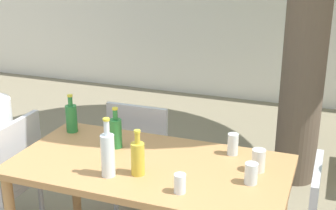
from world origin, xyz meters
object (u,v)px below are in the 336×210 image
green_bottle_1 (116,132)px  drinking_glass_0 (233,144)px  oil_cruet_0 (138,157)px  drinking_glass_2 (180,183)px  green_bottle_2 (71,117)px  patio_chair_0 (7,174)px  drinking_glass_3 (251,173)px  water_bottle_3 (108,154)px  patio_chair_2 (144,152)px  dining_table_front (150,176)px  drinking_glass_1 (258,160)px

green_bottle_1 → drinking_glass_0: size_ratio=1.98×
oil_cruet_0 → drinking_glass_2: oil_cruet_0 is taller
green_bottle_2 → drinking_glass_0: bearing=1.2°
green_bottle_1 → green_bottle_2: size_ratio=1.00×
patio_chair_0 → drinking_glass_2: patio_chair_0 is taller
drinking_glass_3 → green_bottle_2: bearing=166.8°
water_bottle_3 → drinking_glass_0: bearing=41.3°
green_bottle_1 → green_bottle_2: same height
green_bottle_1 → water_bottle_3: size_ratio=0.78×
oil_cruet_0 → green_bottle_1: 0.38m
green_bottle_2 → water_bottle_3: water_bottle_3 is taller
green_bottle_1 → oil_cruet_0: bearing=-46.0°
green_bottle_2 → drinking_glass_3: size_ratio=2.25×
patio_chair_2 → drinking_glass_0: patio_chair_2 is taller
oil_cruet_0 → green_bottle_2: size_ratio=1.00×
green_bottle_2 → water_bottle_3: bearing=-42.7°
patio_chair_2 → drinking_glass_0: (0.72, -0.36, 0.32)m
drinking_glass_0 → drinking_glass_3: size_ratio=1.14×
dining_table_front → patio_chair_2: size_ratio=1.75×
drinking_glass_0 → green_bottle_1: bearing=-167.9°
green_bottle_2 → water_bottle_3: size_ratio=0.78×
green_bottle_1 → patio_chair_0: bearing=-169.9°
drinking_glass_0 → drinking_glass_2: (-0.15, -0.53, -0.01)m
oil_cruet_0 → green_bottle_2: (-0.65, 0.40, 0.00)m
patio_chair_2 → drinking_glass_1: size_ratio=7.03×
drinking_glass_0 → drinking_glass_3: (0.17, -0.31, -0.01)m
dining_table_front → drinking_glass_0: drinking_glass_0 is taller
patio_chair_0 → oil_cruet_0: size_ratio=3.49×
drinking_glass_3 → oil_cruet_0: bearing=-169.4°
drinking_glass_3 → water_bottle_3: bearing=-166.1°
drinking_glass_1 → drinking_glass_2: (-0.32, -0.37, -0.01)m
oil_cruet_0 → drinking_glass_1: oil_cruet_0 is taller
patio_chair_2 → water_bottle_3: water_bottle_3 is taller
dining_table_front → drinking_glass_1: (0.59, 0.12, 0.15)m
water_bottle_3 → dining_table_front: bearing=55.2°
green_bottle_2 → drinking_glass_1: (1.25, -0.14, -0.04)m
green_bottle_1 → green_bottle_2: (-0.38, 0.12, -0.00)m
green_bottle_1 → drinking_glass_0: bearing=12.1°
green_bottle_2 → drinking_glass_3: green_bottle_2 is taller
green_bottle_1 → green_bottle_2: 0.40m
patio_chair_2 → drinking_glass_0: 0.87m
patio_chair_0 → drinking_glass_1: patio_chair_0 is taller
drinking_glass_2 → drinking_glass_3: size_ratio=0.89×
oil_cruet_0 → green_bottle_2: bearing=148.4°
green_bottle_1 → dining_table_front: bearing=-25.8°
drinking_glass_0 → drinking_glass_1: bearing=-42.0°
dining_table_front → green_bottle_1: (-0.27, 0.13, 0.18)m
drinking_glass_1 → drinking_glass_2: size_ratio=1.26×
patio_chair_2 → drinking_glass_3: 1.16m
patio_chair_2 → drinking_glass_0: size_ratio=6.90×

